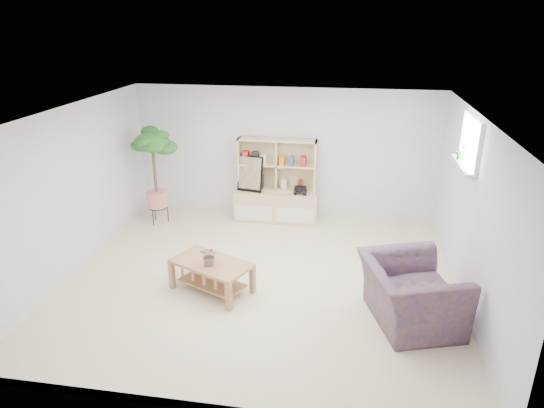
% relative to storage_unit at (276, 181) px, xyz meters
% --- Properties ---
extents(floor, '(5.50, 5.00, 0.01)m').
position_rel_storage_unit_xyz_m(floor, '(0.12, -2.24, -0.76)').
color(floor, beige).
rests_on(floor, ground).
extents(ceiling, '(5.50, 5.00, 0.01)m').
position_rel_storage_unit_xyz_m(ceiling, '(0.12, -2.24, 1.64)').
color(ceiling, white).
rests_on(ceiling, walls).
extents(walls, '(5.51, 5.01, 2.40)m').
position_rel_storage_unit_xyz_m(walls, '(0.12, -2.24, 0.44)').
color(walls, silver).
rests_on(walls, floor).
extents(baseboard, '(5.50, 5.00, 0.10)m').
position_rel_storage_unit_xyz_m(baseboard, '(0.12, -2.24, -0.71)').
color(baseboard, silver).
rests_on(baseboard, floor).
extents(window, '(0.10, 0.98, 0.68)m').
position_rel_storage_unit_xyz_m(window, '(2.85, -1.64, 1.24)').
color(window, silver).
rests_on(window, walls).
extents(window_sill, '(0.14, 1.00, 0.04)m').
position_rel_storage_unit_xyz_m(window_sill, '(2.79, -1.64, 0.92)').
color(window_sill, silver).
rests_on(window_sill, walls).
extents(storage_unit, '(1.51, 0.51, 1.51)m').
position_rel_storage_unit_xyz_m(storage_unit, '(0.00, 0.00, 0.00)').
color(storage_unit, '#D3BB79').
rests_on(storage_unit, floor).
extents(poster, '(0.48, 0.20, 0.65)m').
position_rel_storage_unit_xyz_m(poster, '(-0.47, -0.06, 0.14)').
color(poster, gold).
rests_on(poster, storage_unit).
extents(toy_truck, '(0.30, 0.21, 0.16)m').
position_rel_storage_unit_xyz_m(toy_truck, '(0.45, -0.08, -0.11)').
color(toy_truck, black).
rests_on(toy_truck, storage_unit).
extents(coffee_table, '(1.22, 0.98, 0.44)m').
position_rel_storage_unit_xyz_m(coffee_table, '(-0.49, -2.60, -0.54)').
color(coffee_table, '#A77E51').
rests_on(coffee_table, floor).
extents(table_plant, '(0.30, 0.28, 0.27)m').
position_rel_storage_unit_xyz_m(table_plant, '(-0.48, -2.68, -0.18)').
color(table_plant, '#21712B').
rests_on(table_plant, coffee_table).
extents(floor_tree, '(0.80, 0.80, 1.76)m').
position_rel_storage_unit_xyz_m(floor_tree, '(-2.10, -0.47, 0.12)').
color(floor_tree, '#134910').
rests_on(floor_tree, floor).
extents(armchair, '(1.37, 1.47, 0.89)m').
position_rel_storage_unit_xyz_m(armchair, '(2.11, -2.90, -0.31)').
color(armchair, navy).
rests_on(armchair, floor).
extents(sill_plant, '(0.15, 0.13, 0.26)m').
position_rel_storage_unit_xyz_m(sill_plant, '(2.79, -1.45, 1.07)').
color(sill_plant, '#134910').
rests_on(sill_plant, window_sill).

